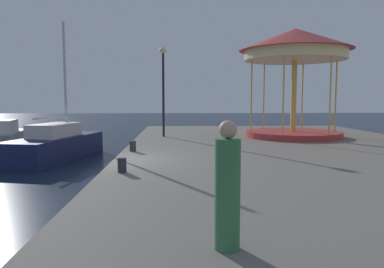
{
  "coord_description": "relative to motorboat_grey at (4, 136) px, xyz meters",
  "views": [
    {
      "loc": [
        2.09,
        -11.98,
        2.8
      ],
      "look_at": [
        2.69,
        2.31,
        1.42
      ],
      "focal_mm": 34.32,
      "sensor_mm": 36.0,
      "label": 1
    }
  ],
  "objects": [
    {
      "name": "ground_plane",
      "position": [
        8.18,
        -10.18,
        -0.58
      ],
      "size": [
        120.0,
        120.0,
        0.0
      ],
      "primitive_type": "plane",
      "color": "black"
    },
    {
      "name": "quay_dock",
      "position": [
        15.09,
        -10.18,
        -0.18
      ],
      "size": [
        13.84,
        29.69,
        0.8
      ],
      "primitive_type": "cube",
      "color": "slate",
      "rests_on": "ground"
    },
    {
      "name": "motorboat_grey",
      "position": [
        0.0,
        0.0,
        0.0
      ],
      "size": [
        2.66,
        5.18,
        1.55
      ],
      "color": "gray",
      "rests_on": "ground"
    },
    {
      "name": "sailboat_navy",
      "position": [
        4.65,
        -5.0,
        0.09
      ],
      "size": [
        3.26,
        6.18,
        6.47
      ],
      "color": "#19214C",
      "rests_on": "ground"
    },
    {
      "name": "carousel",
      "position": [
        16.39,
        -3.2,
        4.43
      ],
      "size": [
        5.76,
        5.76,
        5.6
      ],
      "color": "#B23333",
      "rests_on": "quay_dock"
    },
    {
      "name": "lamp_post_mid_promenade",
      "position": [
        9.58,
        -2.76,
        3.39
      ],
      "size": [
        0.36,
        0.36,
        4.69
      ],
      "color": "black",
      "rests_on": "quay_dock"
    },
    {
      "name": "bollard_north",
      "position": [
        8.6,
        -8.23,
        0.42
      ],
      "size": [
        0.24,
        0.24,
        0.4
      ],
      "primitive_type": "cylinder",
      "color": "#2D2D33",
      "rests_on": "quay_dock"
    },
    {
      "name": "bollard_center",
      "position": [
        8.78,
        -12.24,
        0.42
      ],
      "size": [
        0.24,
        0.24,
        0.4
      ],
      "primitive_type": "cylinder",
      "color": "#2D2D33",
      "rests_on": "quay_dock"
    },
    {
      "name": "person_by_the_water",
      "position": [
        10.93,
        -17.46,
        1.02
      ],
      "size": [
        0.34,
        0.34,
        1.72
      ],
      "color": "#387247",
      "rests_on": "quay_dock"
    }
  ]
}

